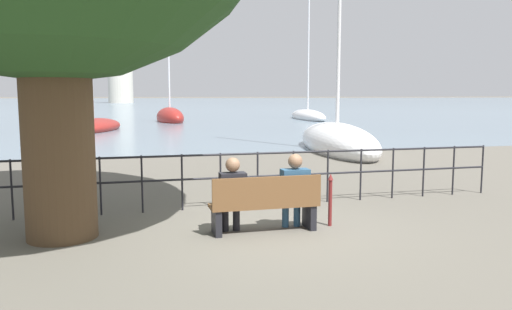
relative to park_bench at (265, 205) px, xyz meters
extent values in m
plane|color=#605B51|center=(0.00, 0.06, -0.43)|extent=(1000.00, 1000.00, 0.00)
cube|color=slate|center=(0.00, 160.17, -0.42)|extent=(600.00, 300.00, 0.01)
cylinder|color=#4C3823|center=(-3.02, 0.49, 1.27)|extent=(1.02, 1.02, 3.39)
cube|color=brown|center=(0.00, 0.06, 0.00)|extent=(1.71, 0.45, 0.05)
cube|color=brown|center=(0.00, -0.14, 0.25)|extent=(1.71, 0.04, 0.45)
cube|color=black|center=(-0.75, 0.06, -0.23)|extent=(0.10, 0.41, 0.40)
cube|color=black|center=(0.75, 0.06, -0.23)|extent=(0.10, 0.41, 0.40)
cylinder|color=black|center=(-0.59, 0.22, -0.20)|extent=(0.11, 0.11, 0.45)
cylinder|color=black|center=(-0.41, 0.22, -0.20)|extent=(0.11, 0.11, 0.45)
cube|color=black|center=(-0.50, 0.13, 0.07)|extent=(0.34, 0.26, 0.14)
cube|color=black|center=(-0.50, 0.04, 0.27)|extent=(0.40, 0.24, 0.50)
sphere|color=#846047|center=(-0.50, 0.04, 0.65)|extent=(0.22, 0.22, 0.22)
cylinder|color=navy|center=(0.40, 0.22, -0.20)|extent=(0.11, 0.11, 0.45)
cylinder|color=navy|center=(0.60, 0.22, -0.20)|extent=(0.11, 0.11, 0.45)
cube|color=navy|center=(0.50, 0.13, 0.07)|extent=(0.37, 0.26, 0.14)
cube|color=navy|center=(0.50, 0.04, 0.28)|extent=(0.44, 0.24, 0.52)
sphere|color=#846047|center=(0.50, 0.04, 0.67)|extent=(0.23, 0.23, 0.23)
cylinder|color=black|center=(-3.97, 1.82, 0.10)|extent=(0.04, 0.04, 1.05)
cylinder|color=black|center=(-3.25, 1.82, 0.10)|extent=(0.04, 0.04, 1.05)
cylinder|color=black|center=(-2.53, 1.82, 0.10)|extent=(0.04, 0.04, 1.05)
cylinder|color=black|center=(-1.80, 1.82, 0.10)|extent=(0.04, 0.04, 1.05)
cylinder|color=black|center=(-1.08, 1.82, 0.10)|extent=(0.04, 0.04, 1.05)
cylinder|color=black|center=(-0.36, 1.82, 0.10)|extent=(0.04, 0.04, 1.05)
cylinder|color=black|center=(0.36, 1.82, 0.10)|extent=(0.04, 0.04, 1.05)
cylinder|color=black|center=(1.08, 1.82, 0.10)|extent=(0.04, 0.04, 1.05)
cylinder|color=black|center=(1.80, 1.82, 0.10)|extent=(0.04, 0.04, 1.05)
cylinder|color=black|center=(2.53, 1.82, 0.10)|extent=(0.04, 0.04, 1.05)
cylinder|color=black|center=(3.25, 1.82, 0.10)|extent=(0.04, 0.04, 1.05)
cylinder|color=black|center=(3.97, 1.82, 0.10)|extent=(0.04, 0.04, 1.05)
cylinder|color=black|center=(4.69, 1.82, 0.10)|extent=(0.04, 0.04, 1.05)
cylinder|color=black|center=(5.41, 1.82, 0.10)|extent=(0.04, 0.04, 1.05)
cylinder|color=black|center=(0.00, 1.82, 0.59)|extent=(10.83, 0.04, 0.04)
cylinder|color=black|center=(0.00, 1.82, 0.15)|extent=(10.83, 0.04, 0.04)
cylinder|color=maroon|center=(1.13, 0.10, -0.05)|extent=(0.06, 0.06, 0.76)
cone|color=maroon|center=(1.13, 0.10, 0.38)|extent=(0.09, 0.09, 0.10)
ellipsoid|color=maroon|center=(1.29, 32.27, -0.10)|extent=(2.56, 5.37, 1.65)
cylinder|color=silver|center=(1.29, 32.27, 3.86)|extent=(0.14, 0.14, 6.92)
ellipsoid|color=maroon|center=(-3.94, 23.96, -0.22)|extent=(4.28, 7.20, 1.04)
cylinder|color=silver|center=(-3.94, 23.96, 6.04)|extent=(0.14, 0.14, 11.90)
ellipsoid|color=white|center=(5.76, 10.34, -0.12)|extent=(3.26, 8.12, 1.53)
ellipsoid|color=white|center=(13.23, 33.50, -0.18)|extent=(2.58, 8.75, 1.23)
cylinder|color=silver|center=(13.23, 33.50, 5.86)|extent=(0.14, 0.14, 11.34)
cylinder|color=beige|center=(-3.13, 126.85, 8.34)|extent=(6.26, 6.26, 17.53)
cylinder|color=#2D2D33|center=(-3.13, 126.85, 18.17)|extent=(4.38, 4.38, 2.14)
cone|color=#4C1E19|center=(-3.13, 126.85, 20.10)|extent=(5.01, 5.01, 1.71)
camera|label=1|loc=(-2.05, -7.30, 1.71)|focal=35.00mm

